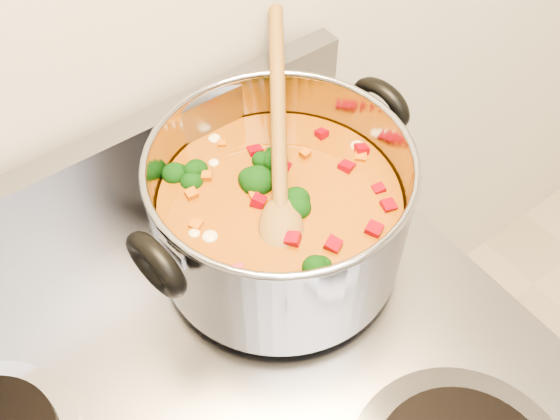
# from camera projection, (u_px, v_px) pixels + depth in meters

# --- Properties ---
(stockpot) EXTENTS (0.34, 0.28, 0.17)m
(stockpot) POSITION_uv_depth(u_px,v_px,m) (280.00, 212.00, 0.69)
(stockpot) COLOR #9A99A1
(stockpot) RESTS_ON electric_range
(wooden_spoon) EXTENTS (0.20, 0.27, 0.12)m
(wooden_spoon) POSITION_uv_depth(u_px,v_px,m) (280.00, 169.00, 0.66)
(wooden_spoon) COLOR brown
(wooden_spoon) RESTS_ON stockpot
(cooktop_crumbs) EXTENTS (0.29, 0.07, 0.01)m
(cooktop_crumbs) POSITION_uv_depth(u_px,v_px,m) (211.00, 213.00, 0.79)
(cooktop_crumbs) COLOR black
(cooktop_crumbs) RESTS_ON electric_range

